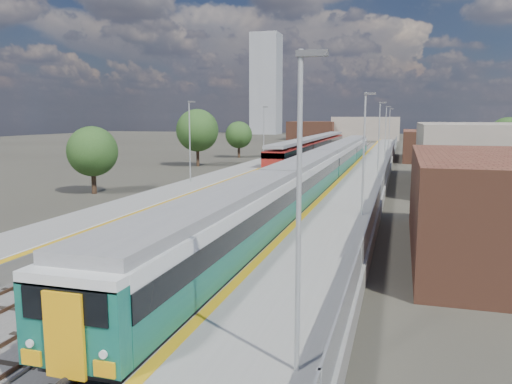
% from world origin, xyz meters
% --- Properties ---
extents(ground, '(320.00, 320.00, 0.00)m').
position_xyz_m(ground, '(0.00, 50.00, 0.00)').
color(ground, '#47443A').
rests_on(ground, ground).
extents(ballast_bed, '(10.50, 155.00, 0.06)m').
position_xyz_m(ballast_bed, '(-2.25, 52.50, 0.03)').
color(ballast_bed, '#565451').
rests_on(ballast_bed, ground).
extents(tracks, '(8.96, 160.00, 0.17)m').
position_xyz_m(tracks, '(-1.65, 54.18, 0.11)').
color(tracks, '#4C3323').
rests_on(tracks, ground).
extents(platform_right, '(4.70, 155.00, 8.52)m').
position_xyz_m(platform_right, '(5.28, 52.49, 0.54)').
color(platform_right, slate).
rests_on(platform_right, ground).
extents(platform_left, '(4.30, 155.00, 8.52)m').
position_xyz_m(platform_left, '(-9.05, 52.49, 0.52)').
color(platform_left, slate).
rests_on(platform_left, ground).
extents(buildings, '(72.00, 185.50, 40.00)m').
position_xyz_m(buildings, '(-18.12, 138.60, 10.70)').
color(buildings, brown).
rests_on(buildings, ground).
extents(green_train, '(2.88, 80.05, 3.17)m').
position_xyz_m(green_train, '(1.50, 40.25, 2.23)').
color(green_train, black).
rests_on(green_train, ground).
extents(red_train, '(2.85, 57.78, 3.60)m').
position_xyz_m(red_train, '(-5.50, 75.76, 2.13)').
color(red_train, black).
rests_on(red_train, ground).
extents(tree_a, '(4.58, 4.58, 6.21)m').
position_xyz_m(tree_a, '(-18.37, 30.57, 3.91)').
color(tree_a, '#382619').
rests_on(tree_a, ground).
extents(tree_b, '(6.01, 6.01, 8.15)m').
position_xyz_m(tree_b, '(-19.17, 57.04, 5.13)').
color(tree_b, '#382619').
rests_on(tree_b, ground).
extents(tree_c, '(4.63, 4.63, 6.28)m').
position_xyz_m(tree_c, '(-18.35, 73.35, 3.95)').
color(tree_c, '#382619').
rests_on(tree_c, ground).
extents(tree_d, '(5.17, 5.17, 7.01)m').
position_xyz_m(tree_d, '(22.81, 67.32, 4.41)').
color(tree_d, '#382619').
rests_on(tree_d, ground).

